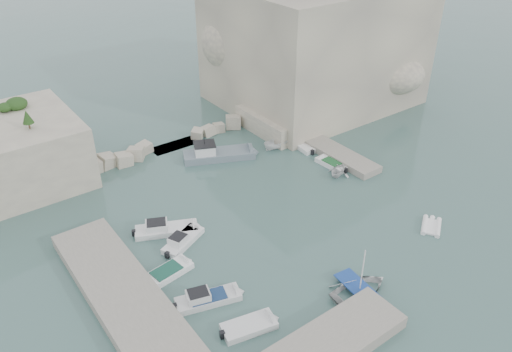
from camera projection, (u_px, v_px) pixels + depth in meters
ground at (293, 228)px, 48.17m from camera, size 400.00×400.00×0.00m
cliff_east at (315, 44)px, 71.20m from camera, size 26.00×22.00×17.00m
cliff_terrace at (281, 119)px, 66.48m from camera, size 8.00×10.00×2.50m
outcrop_west at (1, 155)px, 53.42m from camera, size 16.00×14.00×7.00m
quay_west at (133, 308)px, 38.59m from camera, size 5.00×24.00×1.10m
ledge_east at (325, 147)px, 61.67m from camera, size 3.00×16.00×0.80m
breakwater at (174, 141)px, 62.43m from camera, size 28.00×3.00×1.40m
motorboat_a at (167, 232)px, 47.71m from camera, size 6.66×4.47×1.40m
motorboat_b at (183, 243)px, 46.28m from camera, size 5.30×3.64×1.40m
motorboat_c at (167, 275)px, 42.55m from camera, size 5.21×2.52×0.70m
motorboat_d at (208, 302)px, 39.96m from camera, size 5.99×3.23×1.40m
motorboat_e at (249, 329)px, 37.58m from camera, size 4.82×2.79×0.70m
rowboat at (359, 293)px, 40.77m from camera, size 5.52×4.19×1.07m
inflatable_dinghy at (431, 228)px, 48.27m from camera, size 3.63×3.12×0.44m
tender_east_a at (338, 175)px, 56.66m from camera, size 3.78×3.54×1.60m
tender_east_b at (331, 166)px, 58.40m from camera, size 1.82×4.55×0.70m
tender_east_c at (301, 147)px, 62.36m from camera, size 1.86×4.76×0.70m
tender_east_d at (278, 148)px, 62.22m from camera, size 4.02×1.98×1.49m
work_boat at (219, 158)px, 60.12m from camera, size 9.61×6.35×2.20m
rowboat_mast at (363, 269)px, 39.40m from camera, size 0.10×0.10×4.20m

